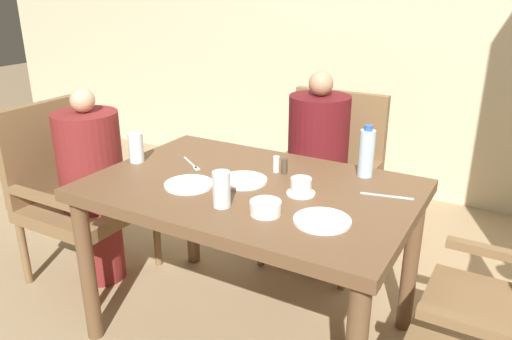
# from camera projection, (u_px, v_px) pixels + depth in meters

# --- Properties ---
(ground_plane) EXTENTS (16.00, 16.00, 0.00)m
(ground_plane) POSITION_uv_depth(u_px,v_px,m) (251.00, 331.00, 2.31)
(ground_plane) COLOR #9E8460
(wall_back) EXTENTS (8.00, 0.06, 2.80)m
(wall_back) POSITION_uv_depth(u_px,v_px,m) (395.00, 0.00, 3.43)
(wall_back) COLOR beige
(wall_back) RESTS_ON ground_plane
(dining_table) EXTENTS (1.33, 0.88, 0.73)m
(dining_table) POSITION_uv_depth(u_px,v_px,m) (251.00, 205.00, 2.09)
(dining_table) COLOR brown
(dining_table) RESTS_ON ground_plane
(chair_left_side) EXTENTS (0.55, 0.55, 0.94)m
(chair_left_side) POSITION_uv_depth(u_px,v_px,m) (74.00, 188.00, 2.64)
(chair_left_side) COLOR brown
(chair_left_side) RESTS_ON ground_plane
(diner_in_left_chair) EXTENTS (0.32, 0.32, 1.04)m
(diner_in_left_chair) POSITION_uv_depth(u_px,v_px,m) (93.00, 186.00, 2.56)
(diner_in_left_chair) COLOR maroon
(diner_in_left_chair) RESTS_ON ground_plane
(chair_far_side) EXTENTS (0.55, 0.55, 0.94)m
(chair_far_side) POSITION_uv_depth(u_px,v_px,m) (327.00, 173.00, 2.84)
(chair_far_side) COLOR brown
(chair_far_side) RESTS_ON ground_plane
(diner_in_far_chair) EXTENTS (0.32, 0.32, 1.10)m
(diner_in_far_chair) POSITION_uv_depth(u_px,v_px,m) (317.00, 170.00, 2.69)
(diner_in_far_chair) COLOR #5B1419
(diner_in_far_chair) RESTS_ON ground_plane
(plate_main_left) EXTENTS (0.20, 0.20, 0.01)m
(plate_main_left) POSITION_uv_depth(u_px,v_px,m) (189.00, 184.00, 2.04)
(plate_main_left) COLOR white
(plate_main_left) RESTS_ON dining_table
(plate_main_right) EXTENTS (0.20, 0.20, 0.01)m
(plate_main_right) POSITION_uv_depth(u_px,v_px,m) (243.00, 180.00, 2.08)
(plate_main_right) COLOR white
(plate_main_right) RESTS_ON dining_table
(plate_dessert_center) EXTENTS (0.20, 0.20, 0.01)m
(plate_dessert_center) POSITION_uv_depth(u_px,v_px,m) (322.00, 221.00, 1.73)
(plate_dessert_center) COLOR white
(plate_dessert_center) RESTS_ON dining_table
(teacup_with_saucer) EXTENTS (0.11, 0.11, 0.07)m
(teacup_with_saucer) POSITION_uv_depth(u_px,v_px,m) (301.00, 187.00, 1.95)
(teacup_with_saucer) COLOR white
(teacup_with_saucer) RESTS_ON dining_table
(bowl_small) EXTENTS (0.11, 0.11, 0.05)m
(bowl_small) POSITION_uv_depth(u_px,v_px,m) (266.00, 208.00, 1.79)
(bowl_small) COLOR white
(bowl_small) RESTS_ON dining_table
(water_bottle) EXTENTS (0.06, 0.06, 0.23)m
(water_bottle) POSITION_uv_depth(u_px,v_px,m) (366.00, 153.00, 2.11)
(water_bottle) COLOR silver
(water_bottle) RESTS_ON dining_table
(glass_tall_near) EXTENTS (0.07, 0.07, 0.14)m
(glass_tall_near) POSITION_uv_depth(u_px,v_px,m) (136.00, 148.00, 2.29)
(glass_tall_near) COLOR silver
(glass_tall_near) RESTS_ON dining_table
(glass_tall_mid) EXTENTS (0.07, 0.07, 0.14)m
(glass_tall_mid) POSITION_uv_depth(u_px,v_px,m) (222.00, 189.00, 1.83)
(glass_tall_mid) COLOR silver
(glass_tall_mid) RESTS_ON dining_table
(salt_shaker) EXTENTS (0.03, 0.03, 0.07)m
(salt_shaker) POSITION_uv_depth(u_px,v_px,m) (276.00, 164.00, 2.18)
(salt_shaker) COLOR white
(salt_shaker) RESTS_ON dining_table
(pepper_shaker) EXTENTS (0.03, 0.03, 0.07)m
(pepper_shaker) POSITION_uv_depth(u_px,v_px,m) (284.00, 166.00, 2.16)
(pepper_shaker) COLOR #4C3D2D
(pepper_shaker) RESTS_ON dining_table
(fork_beside_plate) EXTENTS (0.17, 0.12, 0.00)m
(fork_beside_plate) POSITION_uv_depth(u_px,v_px,m) (192.00, 165.00, 2.27)
(fork_beside_plate) COLOR silver
(fork_beside_plate) RESTS_ON dining_table
(knife_beside_plate) EXTENTS (0.20, 0.05, 0.00)m
(knife_beside_plate) POSITION_uv_depth(u_px,v_px,m) (390.00, 196.00, 1.93)
(knife_beside_plate) COLOR silver
(knife_beside_plate) RESTS_ON dining_table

